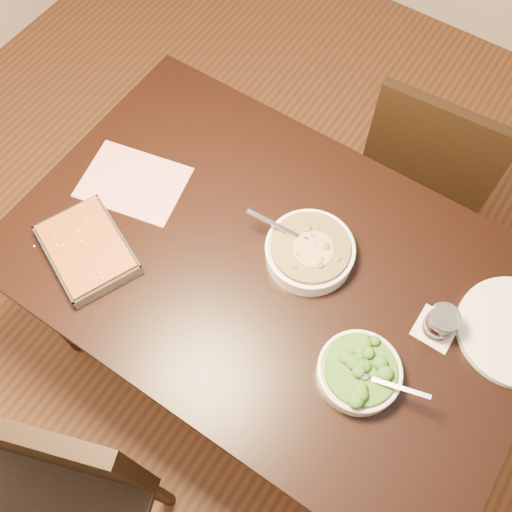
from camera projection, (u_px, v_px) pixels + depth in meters
ground at (268, 352)px, 2.17m from camera, size 4.00×4.00×0.00m
table at (272, 281)px, 1.59m from camera, size 1.40×0.90×0.75m
magazine_a at (134, 182)px, 1.62m from camera, size 0.33×0.27×0.01m
coaster at (435, 329)px, 1.42m from camera, size 0.10×0.10×0.00m
stew_bowl at (310, 251)px, 1.49m from camera, size 0.26×0.24×0.09m
broccoli_bowl at (359, 372)px, 1.35m from camera, size 0.23×0.20×0.08m
baking_dish at (87, 250)px, 1.50m from camera, size 0.32×0.28×0.05m
wine_tumbler at (441, 322)px, 1.38m from camera, size 0.07×0.07×0.08m
chair_near at (48, 509)px, 1.42m from camera, size 0.59×0.59×0.99m
chair_far at (430, 165)px, 1.96m from camera, size 0.44×0.44×0.89m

